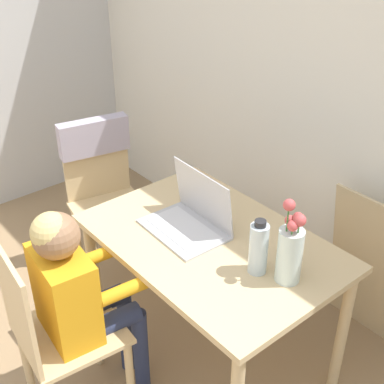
{
  "coord_description": "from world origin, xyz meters",
  "views": [
    {
      "loc": [
        1.25,
        0.11,
        2.09
      ],
      "look_at": [
        -0.27,
        1.37,
        0.91
      ],
      "focal_mm": 50.0,
      "sensor_mm": 36.0,
      "label": 1
    }
  ],
  "objects_px": {
    "chair_occupied": "(54,334)",
    "laptop": "(192,216)",
    "chair_spare": "(101,175)",
    "person_seated": "(77,289)",
    "flower_vase": "(290,250)",
    "water_bottle": "(258,248)"
  },
  "relations": [
    {
      "from": "person_seated",
      "to": "water_bottle",
      "type": "height_order",
      "value": "person_seated"
    },
    {
      "from": "chair_spare",
      "to": "laptop",
      "type": "bearing_deg",
      "value": -80.53
    },
    {
      "from": "person_seated",
      "to": "flower_vase",
      "type": "xyz_separation_m",
      "value": [
        0.55,
        0.62,
        0.21
      ]
    },
    {
      "from": "person_seated",
      "to": "flower_vase",
      "type": "height_order",
      "value": "flower_vase"
    },
    {
      "from": "chair_spare",
      "to": "laptop",
      "type": "height_order",
      "value": "laptop"
    },
    {
      "from": "laptop",
      "to": "chair_spare",
      "type": "bearing_deg",
      "value": 179.8
    },
    {
      "from": "flower_vase",
      "to": "chair_spare",
      "type": "bearing_deg",
      "value": -179.07
    },
    {
      "from": "chair_occupied",
      "to": "laptop",
      "type": "xyz_separation_m",
      "value": [
        0.05,
        0.69,
        0.31
      ]
    },
    {
      "from": "laptop",
      "to": "flower_vase",
      "type": "distance_m",
      "value": 0.52
    },
    {
      "from": "chair_spare",
      "to": "flower_vase",
      "type": "relative_size",
      "value": 2.55
    },
    {
      "from": "chair_spare",
      "to": "person_seated",
      "type": "bearing_deg",
      "value": -115.0
    },
    {
      "from": "laptop",
      "to": "water_bottle",
      "type": "height_order",
      "value": "laptop"
    },
    {
      "from": "chair_occupied",
      "to": "flower_vase",
      "type": "relative_size",
      "value": 2.52
    },
    {
      "from": "laptop",
      "to": "water_bottle",
      "type": "bearing_deg",
      "value": 2.62
    },
    {
      "from": "chair_occupied",
      "to": "flower_vase",
      "type": "xyz_separation_m",
      "value": [
        0.56,
        0.74,
        0.39
      ]
    },
    {
      "from": "chair_occupied",
      "to": "chair_spare",
      "type": "height_order",
      "value": "chair_spare"
    },
    {
      "from": "chair_spare",
      "to": "flower_vase",
      "type": "xyz_separation_m",
      "value": [
        1.35,
        0.02,
        0.24
      ]
    },
    {
      "from": "person_seated",
      "to": "laptop",
      "type": "height_order",
      "value": "person_seated"
    },
    {
      "from": "chair_spare",
      "to": "laptop",
      "type": "relative_size",
      "value": 2.41
    },
    {
      "from": "person_seated",
      "to": "water_bottle",
      "type": "relative_size",
      "value": 4.32
    },
    {
      "from": "laptop",
      "to": "water_bottle",
      "type": "xyz_separation_m",
      "value": [
        0.4,
        0.0,
        0.05
      ]
    },
    {
      "from": "chair_occupied",
      "to": "chair_spare",
      "type": "bearing_deg",
      "value": -36.59
    }
  ]
}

